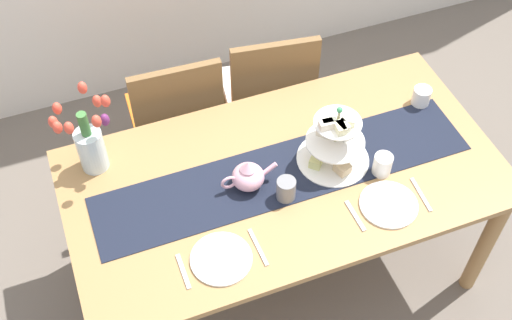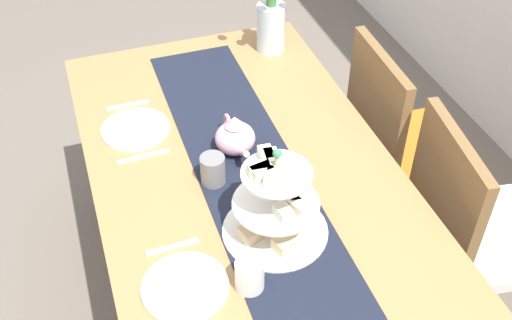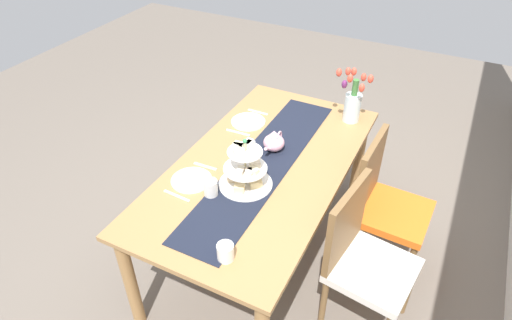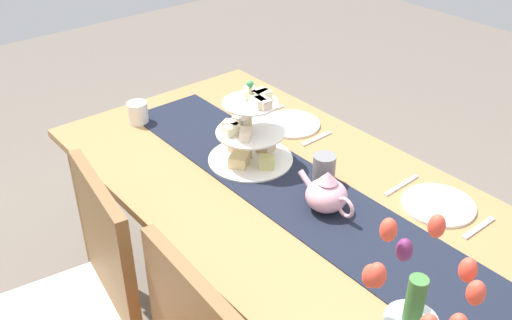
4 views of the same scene
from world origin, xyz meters
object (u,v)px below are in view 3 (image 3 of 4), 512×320
object	(u,v)px
dining_table	(262,176)
fork_left	(258,112)
cream_jug	(225,252)
fork_right	(205,166)
tulip_vase	(353,101)
chair_left	(384,201)
tiered_cake_stand	(245,170)
mug_grey	(249,148)
knife_right	(177,196)
chair_right	(362,256)
mug_white_text	(211,188)
dinner_plate_right	(191,180)
knife_left	(238,133)
teapot	(274,142)
dinner_plate_left	(248,122)

from	to	relation	value
dining_table	fork_left	xyz separation A→B (m)	(-0.52, -0.29, 0.10)
cream_jug	fork_right	xyz separation A→B (m)	(-0.54, -0.45, -0.04)
tulip_vase	chair_left	bearing A→B (deg)	41.33
tulip_vase	fork_right	xyz separation A→B (m)	(0.88, -0.61, -0.15)
tiered_cake_stand	mug_grey	size ratio (longest dim) A/B	3.20
tulip_vase	knife_right	bearing A→B (deg)	-27.33
knife_right	dining_table	bearing A→B (deg)	148.30
chair_right	fork_left	world-z (taller)	chair_right
dining_table	chair_left	bearing A→B (deg)	111.82
cream_jug	fork_left	size ratio (longest dim) A/B	0.57
dining_table	fork_right	xyz separation A→B (m)	(0.18, -0.29, 0.10)
tiered_cake_stand	mug_white_text	bearing A→B (deg)	-39.36
fork_right	mug_grey	xyz separation A→B (m)	(-0.22, 0.18, 0.05)
fork_left	tulip_vase	bearing A→B (deg)	107.63
tulip_vase	fork_right	distance (m)	1.08
dinner_plate_right	knife_right	size ratio (longest dim) A/B	1.35
chair_left	knife_left	bearing A→B (deg)	-86.89
teapot	mug_white_text	size ratio (longest dim) A/B	2.51
dinner_plate_left	knife_left	xyz separation A→B (m)	(0.14, 0.00, -0.00)
chair_left	knife_left	size ratio (longest dim) A/B	5.35
fork_left	knife_right	world-z (taller)	same
mug_grey	fork_left	bearing A→B (deg)	-159.23
fork_right	knife_right	world-z (taller)	same
tiered_cake_stand	teapot	distance (m)	0.38
teapot	knife_right	bearing A→B (deg)	-24.72
chair_left	tiered_cake_stand	bearing A→B (deg)	-54.66
chair_right	tiered_cake_stand	bearing A→B (deg)	-89.42
cream_jug	mug_grey	size ratio (longest dim) A/B	0.89
mug_grey	mug_white_text	bearing A→B (deg)	-2.80
fork_left	fork_right	distance (m)	0.69
chair_right	chair_left	bearing A→B (deg)	-179.92
cream_jug	fork_right	distance (m)	0.71
tiered_cake_stand	cream_jug	size ratio (longest dim) A/B	3.58
tiered_cake_stand	knife_left	size ratio (longest dim) A/B	1.79
tulip_vase	cream_jug	distance (m)	1.44
mug_grey	tulip_vase	bearing A→B (deg)	147.43
cream_jug	mug_white_text	xyz separation A→B (m)	(-0.35, -0.29, 0.01)
teapot	fork_right	xyz separation A→B (m)	(0.34, -0.29, -0.06)
tulip_vase	fork_left	size ratio (longest dim) A/B	2.54
teapot	knife_left	world-z (taller)	teapot
dining_table	tiered_cake_stand	world-z (taller)	tiered_cake_stand
tiered_cake_stand	dinner_plate_left	xyz separation A→B (m)	(-0.58, -0.29, -0.10)
fork_left	dinner_plate_right	size ratio (longest dim) A/B	0.65
fork_left	mug_white_text	distance (m)	0.90
knife_left	mug_white_text	world-z (taller)	mug_white_text
dinner_plate_right	fork_right	distance (m)	0.15
chair_left	chair_right	size ratio (longest dim) A/B	1.00
dinner_plate_right	mug_grey	xyz separation A→B (m)	(-0.36, 0.18, 0.05)
dining_table	dinner_plate_left	size ratio (longest dim) A/B	7.72
teapot	tiered_cake_stand	bearing A→B (deg)	0.13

